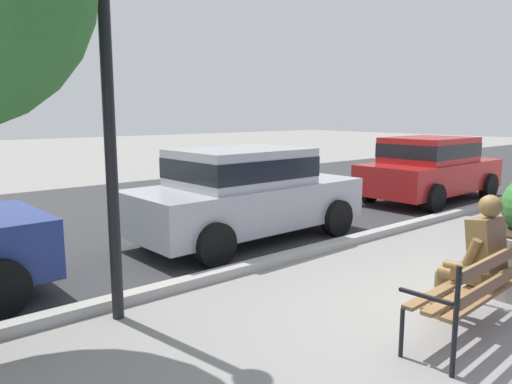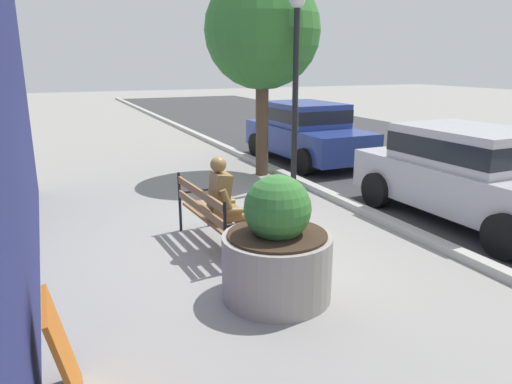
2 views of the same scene
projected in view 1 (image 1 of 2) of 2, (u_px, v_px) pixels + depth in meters
ground_plane at (476, 330)px, 4.89m from camera, size 80.00×80.00×0.00m
street_surface at (134, 213)px, 10.55m from camera, size 60.00×9.00×0.01m
curb_stone at (279, 259)px, 7.07m from camera, size 60.00×0.20×0.12m
park_bench at (481, 284)px, 4.65m from camera, size 1.83×0.63×0.95m
bronze_statue_seated at (472, 261)px, 4.93m from camera, size 0.66×0.76×1.37m
parked_car_silver at (245, 191)px, 8.23m from camera, size 4.14×1.99×1.56m
parked_car_red at (430, 167)px, 11.92m from camera, size 4.14×1.99×1.56m
lamp_post at (107, 71)px, 4.78m from camera, size 0.32×0.32×3.90m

